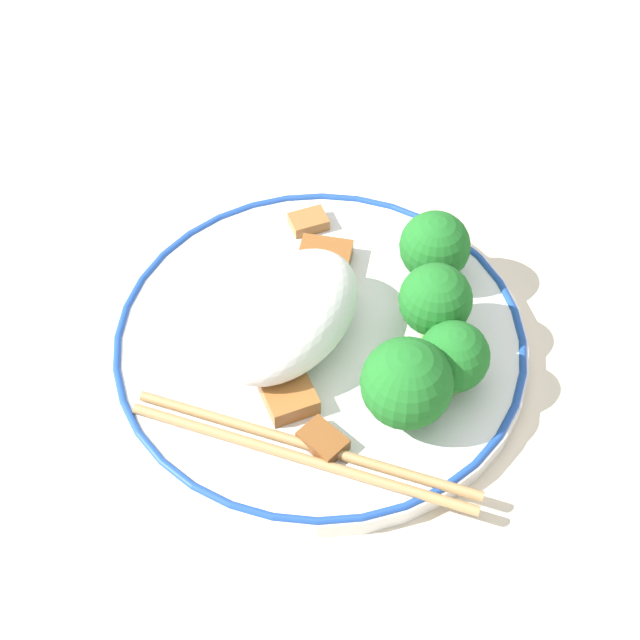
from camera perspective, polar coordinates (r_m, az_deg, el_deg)
The scene contains 12 objects.
ground_plane at distance 0.69m, azimuth 0.00°, elevation -1.73°, with size 3.00×3.00×0.00m, color beige.
plate at distance 0.68m, azimuth 0.00°, elevation -1.30°, with size 0.26×0.26×0.02m.
rice_mound at distance 0.66m, azimuth -1.72°, elevation 0.24°, with size 0.11×0.07×0.05m.
broccoli_back_left at distance 0.62m, azimuth 4.65°, elevation -3.40°, with size 0.05×0.05×0.06m.
broccoli_back_center at distance 0.64m, azimuth 7.13°, elevation -1.99°, with size 0.04×0.04×0.05m.
broccoli_back_right at distance 0.66m, azimuth 6.17°, elevation 1.02°, with size 0.05×0.05×0.06m.
broccoli_mid_left at distance 0.70m, azimuth 6.14°, elevation 3.89°, with size 0.05×0.05×0.05m.
meat_near_front at distance 0.65m, azimuth -1.67°, elevation -4.08°, with size 0.04×0.04×0.01m.
meat_near_left at distance 0.74m, azimuth -0.62°, elevation 5.27°, with size 0.03×0.03×0.01m.
meat_near_right at distance 0.72m, azimuth 0.25°, elevation 3.32°, with size 0.04×0.04×0.01m.
meat_near_back at distance 0.63m, azimuth 0.15°, elevation -6.46°, with size 0.02×0.03×0.01m.
chopsticks at distance 0.63m, azimuth -0.86°, elevation -7.02°, with size 0.07×0.21×0.01m.
Camera 1 is at (-0.34, -0.23, 0.55)m, focal length 60.00 mm.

